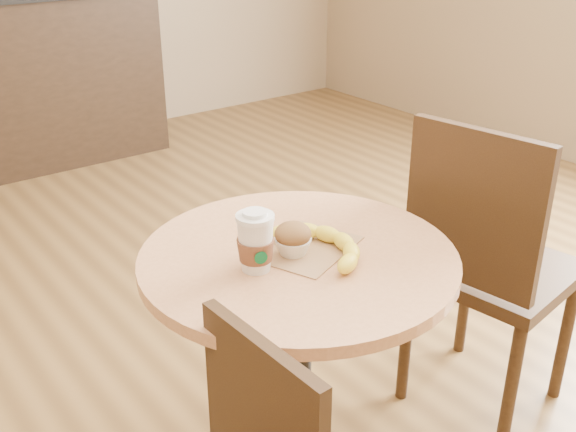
# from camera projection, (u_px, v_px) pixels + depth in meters

# --- Properties ---
(cafe_table) EXTENTS (0.75, 0.75, 0.75)m
(cafe_table) POSITION_uv_depth(u_px,v_px,m) (298.00, 325.00, 1.65)
(cafe_table) COLOR black
(cafe_table) RESTS_ON ground
(chair_right) EXTENTS (0.48, 0.48, 0.97)m
(chair_right) POSITION_uv_depth(u_px,v_px,m) (487.00, 263.00, 1.98)
(chair_right) COLOR #382513
(chair_right) RESTS_ON ground
(kraft_bag) EXTENTS (0.29, 0.25, 0.00)m
(kraft_bag) POSITION_uv_depth(u_px,v_px,m) (308.00, 248.00, 1.59)
(kraft_bag) COLOR #986F49
(kraft_bag) RESTS_ON cafe_table
(coffee_cup) EXTENTS (0.08, 0.09, 0.14)m
(coffee_cup) POSITION_uv_depth(u_px,v_px,m) (256.00, 244.00, 1.47)
(coffee_cup) COLOR silver
(coffee_cup) RESTS_ON cafe_table
(muffin) EXTENTS (0.09, 0.09, 0.08)m
(muffin) POSITION_uv_depth(u_px,v_px,m) (293.00, 239.00, 1.54)
(muffin) COLOR silver
(muffin) RESTS_ON kraft_bag
(banana) EXTENTS (0.16, 0.28, 0.04)m
(banana) POSITION_uv_depth(u_px,v_px,m) (325.00, 243.00, 1.56)
(banana) COLOR yellow
(banana) RESTS_ON kraft_bag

